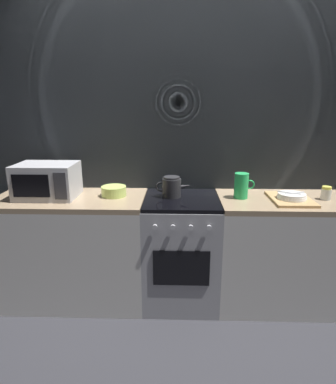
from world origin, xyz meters
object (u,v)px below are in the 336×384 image
(stove_unit, at_px, (181,250))
(kettle, at_px, (172,187))
(pitcher, at_px, (241,186))
(dish_pile, at_px, (291,198))
(mixing_bowl, at_px, (114,191))
(spice_jar, at_px, (326,193))
(microwave, at_px, (47,181))

(stove_unit, bearing_deg, kettle, 154.59)
(stove_unit, relative_size, pitcher, 4.50)
(kettle, bearing_deg, pitcher, -1.42)
(dish_pile, bearing_deg, mixing_bowl, 176.41)
(kettle, xyz_separation_m, spice_jar, (1.20, -0.04, -0.03))
(mixing_bowl, height_order, spice_jar, spice_jar)
(microwave, height_order, mixing_bowl, microwave)
(microwave, bearing_deg, spice_jar, -0.18)
(microwave, height_order, dish_pile, microwave)
(pitcher, xyz_separation_m, spice_jar, (0.65, -0.03, -0.05))
(stove_unit, bearing_deg, mixing_bowl, 174.92)
(stove_unit, xyz_separation_m, microwave, (-1.07, 0.00, 0.59))
(stove_unit, xyz_separation_m, kettle, (-0.08, 0.04, 0.53))
(mixing_bowl, relative_size, pitcher, 1.00)
(stove_unit, height_order, pitcher, pitcher)
(kettle, height_order, spice_jar, kettle)
(microwave, height_order, spice_jar, microwave)
(stove_unit, distance_m, kettle, 0.54)
(spice_jar, bearing_deg, mixing_bowl, 178.26)
(pitcher, bearing_deg, kettle, 178.58)
(microwave, distance_m, mixing_bowl, 0.53)
(stove_unit, relative_size, kettle, 3.16)
(kettle, bearing_deg, stove_unit, -25.41)
(kettle, xyz_separation_m, dish_pile, (0.92, -0.08, -0.06))
(stove_unit, distance_m, microwave, 1.22)
(stove_unit, bearing_deg, spice_jar, -0.11)
(mixing_bowl, bearing_deg, kettle, -1.36)
(dish_pile, bearing_deg, pitcher, 170.49)
(stove_unit, bearing_deg, dish_pile, -2.61)
(stove_unit, distance_m, pitcher, 0.72)
(microwave, distance_m, spice_jar, 2.19)
(microwave, xyz_separation_m, spice_jar, (2.19, -0.01, -0.08))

